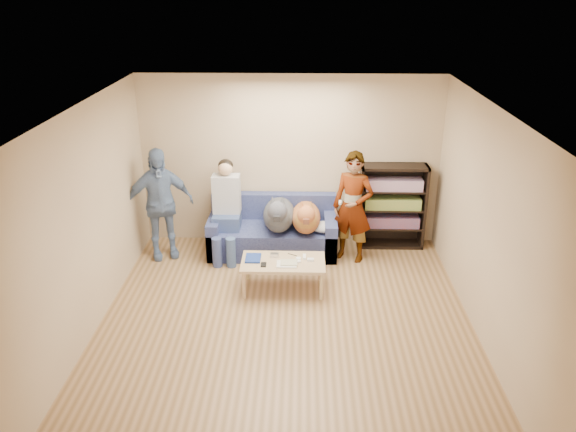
{
  "coord_description": "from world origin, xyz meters",
  "views": [
    {
      "loc": [
        0.18,
        -5.61,
        3.85
      ],
      "look_at": [
        0.0,
        1.2,
        0.95
      ],
      "focal_mm": 35.0,
      "sensor_mm": 36.0,
      "label": 1
    }
  ],
  "objects_px": {
    "person_standing_left": "(159,204)",
    "person_seated": "(226,206)",
    "bookshelf": "(392,204)",
    "dog_gray": "(279,214)",
    "camera_silver": "(274,255)",
    "coffee_table": "(283,264)",
    "person_standing_right": "(353,207)",
    "dog_tan": "(306,217)",
    "notebook_blue": "(253,258)",
    "sofa": "(273,233)"
  },
  "relations": [
    {
      "from": "notebook_blue",
      "to": "sofa",
      "type": "relative_size",
      "value": 0.14
    },
    {
      "from": "person_standing_right",
      "to": "dog_tan",
      "type": "distance_m",
      "value": 0.69
    },
    {
      "from": "person_seated",
      "to": "coffee_table",
      "type": "relative_size",
      "value": 1.34
    },
    {
      "from": "person_standing_left",
      "to": "sofa",
      "type": "xyz_separation_m",
      "value": [
        1.63,
        0.22,
        -0.55
      ]
    },
    {
      "from": "person_standing_right",
      "to": "sofa",
      "type": "relative_size",
      "value": 0.86
    },
    {
      "from": "camera_silver",
      "to": "dog_tan",
      "type": "distance_m",
      "value": 0.95
    },
    {
      "from": "person_standing_left",
      "to": "notebook_blue",
      "type": "relative_size",
      "value": 6.43
    },
    {
      "from": "dog_tan",
      "to": "bookshelf",
      "type": "relative_size",
      "value": 0.9
    },
    {
      "from": "sofa",
      "to": "bookshelf",
      "type": "height_order",
      "value": "bookshelf"
    },
    {
      "from": "person_standing_right",
      "to": "sofa",
      "type": "height_order",
      "value": "person_standing_right"
    },
    {
      "from": "notebook_blue",
      "to": "sofa",
      "type": "height_order",
      "value": "sofa"
    },
    {
      "from": "sofa",
      "to": "dog_gray",
      "type": "xyz_separation_m",
      "value": [
        0.1,
        -0.17,
        0.39
      ]
    },
    {
      "from": "coffee_table",
      "to": "bookshelf",
      "type": "relative_size",
      "value": 0.85
    },
    {
      "from": "notebook_blue",
      "to": "sofa",
      "type": "xyz_separation_m",
      "value": [
        0.21,
        1.12,
        -0.15
      ]
    },
    {
      "from": "notebook_blue",
      "to": "dog_gray",
      "type": "bearing_deg",
      "value": 72.27
    },
    {
      "from": "sofa",
      "to": "bookshelf",
      "type": "xyz_separation_m",
      "value": [
        1.8,
        0.23,
        0.4
      ]
    },
    {
      "from": "camera_silver",
      "to": "person_seated",
      "type": "distance_m",
      "value": 1.23
    },
    {
      "from": "notebook_blue",
      "to": "camera_silver",
      "type": "distance_m",
      "value": 0.29
    },
    {
      "from": "person_standing_left",
      "to": "person_seated",
      "type": "xyz_separation_m",
      "value": [
        0.95,
        0.1,
        -0.06
      ]
    },
    {
      "from": "person_standing_left",
      "to": "dog_tan",
      "type": "relative_size",
      "value": 1.43
    },
    {
      "from": "person_standing_right",
      "to": "person_standing_left",
      "type": "distance_m",
      "value": 2.8
    },
    {
      "from": "dog_tan",
      "to": "coffee_table",
      "type": "distance_m",
      "value": 1.03
    },
    {
      "from": "camera_silver",
      "to": "dog_gray",
      "type": "bearing_deg",
      "value": 88.56
    },
    {
      "from": "camera_silver",
      "to": "bookshelf",
      "type": "height_order",
      "value": "bookshelf"
    },
    {
      "from": "person_standing_left",
      "to": "coffee_table",
      "type": "bearing_deg",
      "value": -48.6
    },
    {
      "from": "dog_gray",
      "to": "dog_tan",
      "type": "xyz_separation_m",
      "value": [
        0.4,
        -0.04,
        -0.02
      ]
    },
    {
      "from": "notebook_blue",
      "to": "bookshelf",
      "type": "height_order",
      "value": "bookshelf"
    },
    {
      "from": "notebook_blue",
      "to": "person_seated",
      "type": "xyz_separation_m",
      "value": [
        -0.47,
        0.99,
        0.34
      ]
    },
    {
      "from": "person_seated",
      "to": "person_standing_right",
      "type": "bearing_deg",
      "value": -3.52
    },
    {
      "from": "person_standing_left",
      "to": "dog_tan",
      "type": "distance_m",
      "value": 2.13
    },
    {
      "from": "person_standing_left",
      "to": "person_seated",
      "type": "bearing_deg",
      "value": -15.45
    },
    {
      "from": "notebook_blue",
      "to": "dog_tan",
      "type": "height_order",
      "value": "dog_tan"
    },
    {
      "from": "dog_gray",
      "to": "coffee_table",
      "type": "bearing_deg",
      "value": -84.37
    },
    {
      "from": "person_standing_left",
      "to": "dog_gray",
      "type": "distance_m",
      "value": 1.74
    },
    {
      "from": "sofa",
      "to": "person_seated",
      "type": "relative_size",
      "value": 1.29
    },
    {
      "from": "dog_gray",
      "to": "coffee_table",
      "type": "xyz_separation_m",
      "value": [
        0.1,
        -0.99,
        -0.29
      ]
    },
    {
      "from": "person_seated",
      "to": "sofa",
      "type": "bearing_deg",
      "value": 10.59
    },
    {
      "from": "camera_silver",
      "to": "person_seated",
      "type": "height_order",
      "value": "person_seated"
    },
    {
      "from": "person_seated",
      "to": "bookshelf",
      "type": "height_order",
      "value": "person_seated"
    },
    {
      "from": "person_standing_left",
      "to": "camera_silver",
      "type": "xyz_separation_m",
      "value": [
        1.7,
        -0.82,
        -0.39
      ]
    },
    {
      "from": "person_standing_left",
      "to": "bookshelf",
      "type": "relative_size",
      "value": 1.29
    },
    {
      "from": "person_seated",
      "to": "dog_gray",
      "type": "relative_size",
      "value": 1.15
    },
    {
      "from": "person_standing_right",
      "to": "dog_tan",
      "type": "bearing_deg",
      "value": -157.52
    },
    {
      "from": "coffee_table",
      "to": "bookshelf",
      "type": "height_order",
      "value": "bookshelf"
    },
    {
      "from": "person_standing_right",
      "to": "sofa",
      "type": "bearing_deg",
      "value": -167.11
    },
    {
      "from": "person_standing_left",
      "to": "bookshelf",
      "type": "xyz_separation_m",
      "value": [
        3.43,
        0.46,
        -0.16
      ]
    },
    {
      "from": "person_standing_left",
      "to": "person_seated",
      "type": "distance_m",
      "value": 0.96
    },
    {
      "from": "person_standing_right",
      "to": "person_seated",
      "type": "xyz_separation_m",
      "value": [
        -1.84,
        0.11,
        -0.04
      ]
    },
    {
      "from": "dog_gray",
      "to": "person_standing_left",
      "type": "bearing_deg",
      "value": -178.25
    },
    {
      "from": "dog_tan",
      "to": "camera_silver",
      "type": "bearing_deg",
      "value": -116.84
    }
  ]
}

